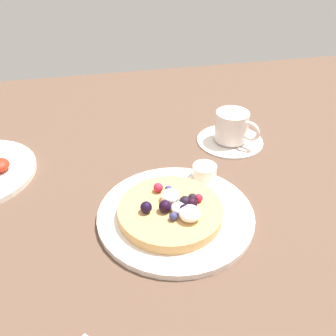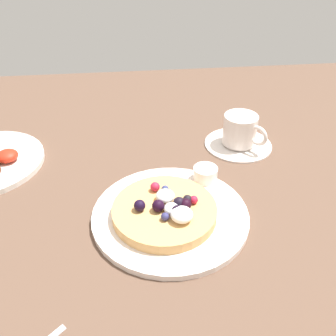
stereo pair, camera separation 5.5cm
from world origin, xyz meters
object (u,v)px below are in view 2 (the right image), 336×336
coffee_cup (241,129)px  syrup_ramekin (205,174)px  coffee_saucer (238,144)px  pancake_plate (170,215)px

coffee_cup → syrup_ramekin: bearing=-128.3°
coffee_saucer → coffee_cup: (0.12, -0.16, 3.65)cm
coffee_cup → pancake_plate: bearing=-129.7°
coffee_saucer → coffee_cup: bearing=-53.2°
syrup_ramekin → coffee_cup: size_ratio=0.48×
pancake_plate → coffee_saucer: size_ratio=1.79×
pancake_plate → syrup_ramekin: syrup_ramekin is taller
pancake_plate → coffee_saucer: pancake_plate is taller
pancake_plate → syrup_ramekin: bearing=48.2°
pancake_plate → coffee_saucer: 27.20cm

